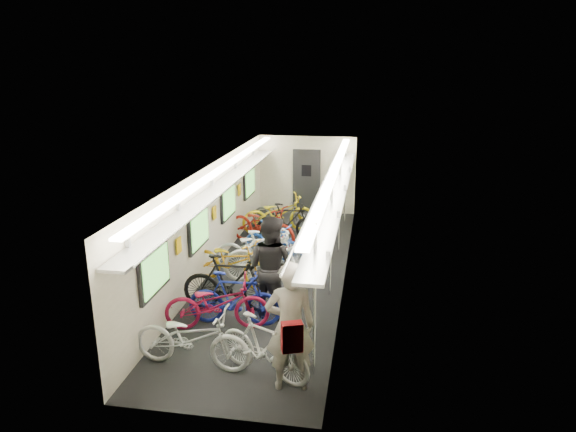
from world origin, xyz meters
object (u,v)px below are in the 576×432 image
(passenger_near, at_px, (290,326))
(bicycle_0, at_px, (192,338))
(backpack, at_px, (292,337))
(passenger_mid, at_px, (270,267))
(bicycle_1, at_px, (235,299))

(passenger_near, bearing_deg, bicycle_0, -23.39)
(passenger_near, bearing_deg, backpack, 87.34)
(passenger_near, height_order, backpack, passenger_near)
(passenger_near, xyz_separation_m, passenger_mid, (-0.71, 2.14, -0.01))
(bicycle_1, height_order, passenger_near, passenger_near)
(bicycle_1, bearing_deg, passenger_near, -145.30)
(bicycle_1, distance_m, backpack, 2.97)
(bicycle_0, bearing_deg, passenger_mid, -20.68)
(passenger_mid, height_order, backpack, passenger_mid)
(bicycle_0, relative_size, backpack, 4.92)
(passenger_mid, xyz_separation_m, backpack, (0.86, -2.95, 0.32))
(bicycle_0, distance_m, backpack, 2.18)
(backpack, bearing_deg, bicycle_0, 127.24)
(passenger_mid, relative_size, backpack, 5.08)
(bicycle_0, distance_m, passenger_mid, 2.10)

